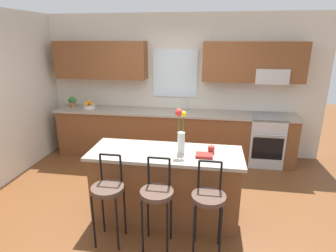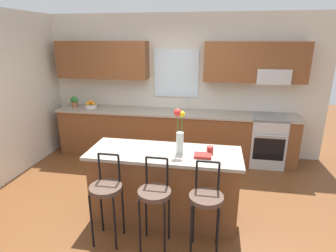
{
  "view_description": "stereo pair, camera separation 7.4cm",
  "coord_description": "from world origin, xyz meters",
  "px_view_note": "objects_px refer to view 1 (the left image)",
  "views": [
    {
      "loc": [
        0.71,
        -3.35,
        2.27
      ],
      "look_at": [
        0.09,
        0.55,
        1.0
      ],
      "focal_mm": 29.68,
      "sensor_mm": 36.0,
      "label": 1
    },
    {
      "loc": [
        0.78,
        -3.34,
        2.27
      ],
      "look_at": [
        0.09,
        0.55,
        1.0
      ],
      "focal_mm": 29.68,
      "sensor_mm": 36.0,
      "label": 2
    }
  ],
  "objects_px": {
    "bar_stool_near": "(108,192)",
    "flower_vase": "(181,132)",
    "fruit_bowl_oranges": "(89,106)",
    "oven_range": "(265,140)",
    "cookbook": "(204,155)",
    "potted_plant_small": "(72,101)",
    "mug_ceramic": "(211,150)",
    "kitchen_island": "(166,185)",
    "bar_stool_far": "(209,201)",
    "bar_stool_middle": "(157,197)"
  },
  "relations": [
    {
      "from": "bar_stool_near",
      "to": "mug_ceramic",
      "type": "distance_m",
      "value": 1.3
    },
    {
      "from": "bar_stool_near",
      "to": "flower_vase",
      "type": "bearing_deg",
      "value": 37.55
    },
    {
      "from": "flower_vase",
      "to": "fruit_bowl_oranges",
      "type": "height_order",
      "value": "flower_vase"
    },
    {
      "from": "oven_range",
      "to": "kitchen_island",
      "type": "bearing_deg",
      "value": -129.0
    },
    {
      "from": "oven_range",
      "to": "bar_stool_far",
      "type": "xyz_separation_m",
      "value": [
        -1.0,
        -2.47,
        0.18
      ]
    },
    {
      "from": "cookbook",
      "to": "oven_range",
      "type": "bearing_deg",
      "value": 61.67
    },
    {
      "from": "fruit_bowl_oranges",
      "to": "oven_range",
      "type": "bearing_deg",
      "value": -0.46
    },
    {
      "from": "kitchen_island",
      "to": "mug_ceramic",
      "type": "relative_size",
      "value": 21.02
    },
    {
      "from": "mug_ceramic",
      "to": "cookbook",
      "type": "xyz_separation_m",
      "value": [
        -0.08,
        -0.12,
        -0.03
      ]
    },
    {
      "from": "bar_stool_middle",
      "to": "mug_ceramic",
      "type": "height_order",
      "value": "bar_stool_middle"
    },
    {
      "from": "kitchen_island",
      "to": "bar_stool_far",
      "type": "relative_size",
      "value": 1.82
    },
    {
      "from": "cookbook",
      "to": "fruit_bowl_oranges",
      "type": "bearing_deg",
      "value": 139.28
    },
    {
      "from": "flower_vase",
      "to": "cookbook",
      "type": "height_order",
      "value": "flower_vase"
    },
    {
      "from": "mug_ceramic",
      "to": "potted_plant_small",
      "type": "height_order",
      "value": "potted_plant_small"
    },
    {
      "from": "oven_range",
      "to": "cookbook",
      "type": "distance_m",
      "value": 2.3
    },
    {
      "from": "cookbook",
      "to": "bar_stool_middle",
      "type": "bearing_deg",
      "value": -134.35
    },
    {
      "from": "potted_plant_small",
      "to": "cookbook",
      "type": "bearing_deg",
      "value": -36.82
    },
    {
      "from": "mug_ceramic",
      "to": "oven_range",
      "type": "bearing_deg",
      "value": 62.0
    },
    {
      "from": "bar_stool_middle",
      "to": "potted_plant_small",
      "type": "distance_m",
      "value": 3.36
    },
    {
      "from": "bar_stool_far",
      "to": "mug_ceramic",
      "type": "xyz_separation_m",
      "value": [
        0.01,
        0.61,
        0.33
      ]
    },
    {
      "from": "kitchen_island",
      "to": "fruit_bowl_oranges",
      "type": "distance_m",
      "value": 2.73
    },
    {
      "from": "bar_stool_middle",
      "to": "mug_ceramic",
      "type": "relative_size",
      "value": 11.58
    },
    {
      "from": "kitchen_island",
      "to": "bar_stool_near",
      "type": "bearing_deg",
      "value": -134.4
    },
    {
      "from": "oven_range",
      "to": "potted_plant_small",
      "type": "relative_size",
      "value": 4.09
    },
    {
      "from": "bar_stool_near",
      "to": "cookbook",
      "type": "height_order",
      "value": "bar_stool_near"
    },
    {
      "from": "bar_stool_middle",
      "to": "mug_ceramic",
      "type": "xyz_separation_m",
      "value": [
        0.56,
        0.61,
        0.33
      ]
    },
    {
      "from": "bar_stool_middle",
      "to": "potted_plant_small",
      "type": "xyz_separation_m",
      "value": [
        -2.21,
        2.5,
        0.41
      ]
    },
    {
      "from": "kitchen_island",
      "to": "bar_stool_near",
      "type": "relative_size",
      "value": 1.82
    },
    {
      "from": "bar_stool_near",
      "to": "cookbook",
      "type": "bearing_deg",
      "value": 25.41
    },
    {
      "from": "bar_stool_middle",
      "to": "bar_stool_far",
      "type": "relative_size",
      "value": 1.0
    },
    {
      "from": "bar_stool_far",
      "to": "flower_vase",
      "type": "xyz_separation_m",
      "value": [
        -0.36,
        0.57,
        0.55
      ]
    },
    {
      "from": "mug_ceramic",
      "to": "fruit_bowl_oranges",
      "type": "height_order",
      "value": "fruit_bowl_oranges"
    },
    {
      "from": "oven_range",
      "to": "fruit_bowl_oranges",
      "type": "relative_size",
      "value": 3.83
    },
    {
      "from": "bar_stool_near",
      "to": "potted_plant_small",
      "type": "xyz_separation_m",
      "value": [
        -1.66,
        2.5,
        0.41
      ]
    },
    {
      "from": "flower_vase",
      "to": "cookbook",
      "type": "distance_m",
      "value": 0.39
    },
    {
      "from": "mug_ceramic",
      "to": "fruit_bowl_oranges",
      "type": "xyz_separation_m",
      "value": [
        -2.42,
        1.89,
        0.01
      ]
    },
    {
      "from": "oven_range",
      "to": "potted_plant_small",
      "type": "xyz_separation_m",
      "value": [
        -3.75,
        0.03,
        0.59
      ]
    },
    {
      "from": "bar_stool_far",
      "to": "potted_plant_small",
      "type": "height_order",
      "value": "potted_plant_small"
    },
    {
      "from": "oven_range",
      "to": "fruit_bowl_oranges",
      "type": "height_order",
      "value": "fruit_bowl_oranges"
    },
    {
      "from": "bar_stool_middle",
      "to": "fruit_bowl_oranges",
      "type": "bearing_deg",
      "value": 126.66
    },
    {
      "from": "cookbook",
      "to": "potted_plant_small",
      "type": "distance_m",
      "value": 3.35
    },
    {
      "from": "cookbook",
      "to": "fruit_bowl_oranges",
      "type": "xyz_separation_m",
      "value": [
        -2.34,
        2.01,
        0.04
      ]
    },
    {
      "from": "oven_range",
      "to": "bar_stool_middle",
      "type": "bearing_deg",
      "value": -122.03
    },
    {
      "from": "bar_stool_far",
      "to": "fruit_bowl_oranges",
      "type": "bearing_deg",
      "value": 133.96
    },
    {
      "from": "fruit_bowl_oranges",
      "to": "potted_plant_small",
      "type": "bearing_deg",
      "value": -179.61
    },
    {
      "from": "mug_ceramic",
      "to": "potted_plant_small",
      "type": "distance_m",
      "value": 3.35
    },
    {
      "from": "fruit_bowl_oranges",
      "to": "bar_stool_middle",
      "type": "bearing_deg",
      "value": -53.34
    },
    {
      "from": "potted_plant_small",
      "to": "oven_range",
      "type": "bearing_deg",
      "value": -0.39
    },
    {
      "from": "kitchen_island",
      "to": "mug_ceramic",
      "type": "distance_m",
      "value": 0.75
    },
    {
      "from": "bar_stool_near",
      "to": "bar_stool_middle",
      "type": "distance_m",
      "value": 0.55
    }
  ]
}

